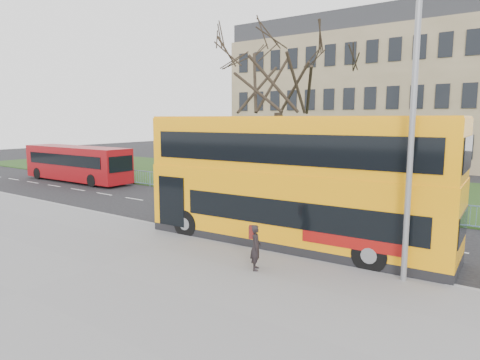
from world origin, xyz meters
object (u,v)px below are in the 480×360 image
at_px(red_bus, 77,163).
at_px(street_lamp, 408,122).
at_px(yellow_bus, 292,178).
at_px(pedestrian, 256,247).

height_order(red_bus, street_lamp, street_lamp).
bearing_deg(yellow_bus, red_bus, 163.65).
bearing_deg(street_lamp, pedestrian, -151.79).
bearing_deg(red_bus, yellow_bus, -14.16).
relative_size(yellow_bus, pedestrian, 8.12).
distance_m(red_bus, pedestrian, 24.54).
xyz_separation_m(red_bus, street_lamp, (26.99, -6.85, 3.44)).
distance_m(pedestrian, street_lamp, 6.05).
bearing_deg(pedestrian, street_lamp, -95.91).
distance_m(red_bus, street_lamp, 28.06).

